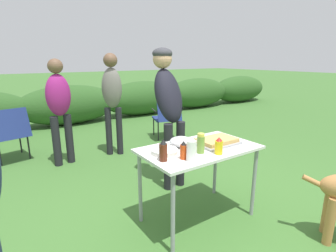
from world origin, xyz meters
TOP-DOWN VIEW (x-y plane):
  - ground_plane at (0.00, 0.00)m, footprint 60.00×60.00m
  - shrub_hedge at (0.00, 4.72)m, footprint 14.40×0.90m
  - folding_table at (0.00, 0.00)m, footprint 1.10×0.64m
  - food_tray at (0.21, -0.01)m, footprint 0.42×0.29m
  - plate_stack at (-0.35, 0.05)m, footprint 0.24×0.24m
  - mixing_bowl at (-0.11, 0.13)m, footprint 0.22×0.22m
  - paper_cup_stack at (-0.27, -0.21)m, footprint 0.08×0.08m
  - relish_jar at (-0.08, -0.11)m, footprint 0.07×0.07m
  - hot_sauce_bottle at (-0.30, -0.14)m, footprint 0.06×0.06m
  - bbq_sauce_bottle at (-0.46, -0.08)m, footprint 0.07×0.07m
  - mustard_bottle at (0.03, -0.22)m, footprint 0.07×0.07m
  - standing_person_with_beanie at (0.19, 0.79)m, footprint 0.34×0.48m
  - standing_person_in_olive_jacket at (-0.75, 2.19)m, footprint 0.38×0.30m
  - standing_person_in_dark_puffer at (0.05, 2.16)m, footprint 0.38×0.35m
  - camp_chair_green_behind_table at (1.24, 2.39)m, footprint 0.63×0.71m
  - camp_chair_near_hedge at (-1.38, 2.76)m, footprint 0.58×0.67m

SIDE VIEW (x-z plane):
  - ground_plane at x=0.00m, z-range 0.00..0.00m
  - shrub_hedge at x=0.00m, z-range 0.00..0.93m
  - camp_chair_green_behind_table at x=1.24m, z-range 0.05..0.88m
  - camp_chair_near_hedge at x=-1.38m, z-range 0.05..0.88m
  - folding_table at x=0.00m, z-range 0.29..1.03m
  - plate_stack at x=-0.35m, z-range 0.74..0.78m
  - food_tray at x=0.21m, z-range 0.74..0.79m
  - mixing_bowl at x=-0.11m, z-range 0.74..0.83m
  - mustard_bottle at x=0.03m, z-range 0.74..0.89m
  - hot_sauce_bottle at x=-0.30m, z-range 0.74..0.89m
  - paper_cup_stack at x=-0.27m, z-range 0.74..0.91m
  - relish_jar at x=-0.08m, z-range 0.74..0.91m
  - bbq_sauce_bottle at x=-0.46m, z-range 0.74..0.92m
  - standing_person_in_olive_jacket at x=-0.75m, z-range 0.16..1.70m
  - standing_person_in_dark_puffer at x=0.05m, z-range 0.19..1.81m
  - standing_person_with_beanie at x=0.19m, z-range 0.23..1.90m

